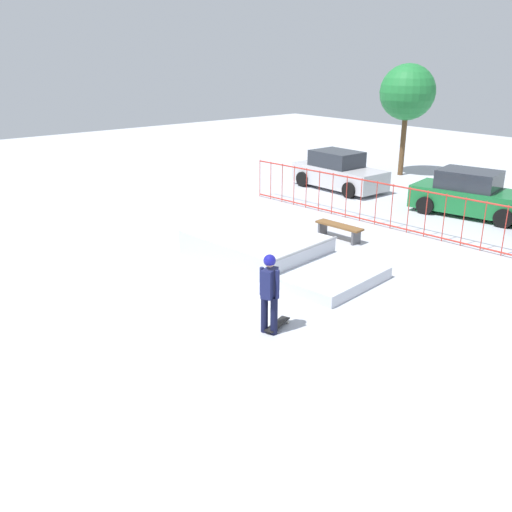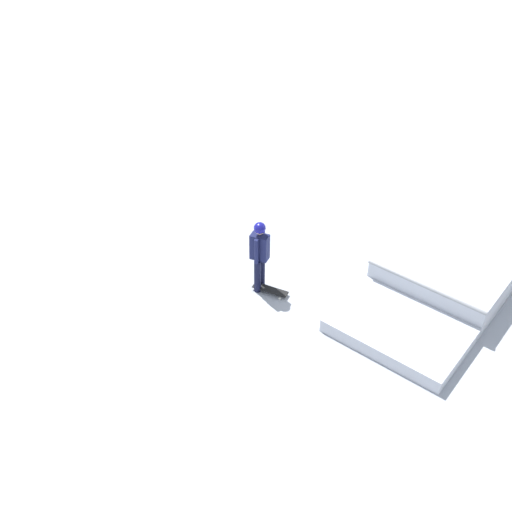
{
  "view_description": "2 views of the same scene",
  "coord_description": "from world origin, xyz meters",
  "px_view_note": "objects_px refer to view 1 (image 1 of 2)",
  "views": [
    {
      "loc": [
        10.25,
        -8.81,
        5.42
      ],
      "look_at": [
        0.76,
        -0.84,
        0.9
      ],
      "focal_mm": 38.74,
      "sensor_mm": 36.0,
      "label": 1
    },
    {
      "loc": [
        9.66,
        5.04,
        8.58
      ],
      "look_at": [
        2.77,
        -1.98,
        1.0
      ],
      "focal_mm": 41.89,
      "sensor_mm": 36.0,
      "label": 2
    }
  ],
  "objects_px": {
    "distant_tree": "(407,93)",
    "parked_car_silver": "(339,172)",
    "parked_car_green": "(471,195)",
    "skate_ramp": "(268,251)",
    "park_bench": "(339,228)",
    "skateboard": "(277,324)",
    "skater": "(269,288)"
  },
  "relations": [
    {
      "from": "distant_tree",
      "to": "parked_car_silver",
      "type": "bearing_deg",
      "value": -89.14
    },
    {
      "from": "parked_car_green",
      "to": "skate_ramp",
      "type": "bearing_deg",
      "value": -108.39
    },
    {
      "from": "park_bench",
      "to": "distant_tree",
      "type": "relative_size",
      "value": 0.32
    },
    {
      "from": "skateboard",
      "to": "distant_tree",
      "type": "bearing_deg",
      "value": -171.95
    },
    {
      "from": "park_bench",
      "to": "parked_car_green",
      "type": "distance_m",
      "value": 5.82
    },
    {
      "from": "skateboard",
      "to": "park_bench",
      "type": "height_order",
      "value": "park_bench"
    },
    {
      "from": "skater",
      "to": "parked_car_silver",
      "type": "relative_size",
      "value": 0.42
    },
    {
      "from": "skater",
      "to": "parked_car_silver",
      "type": "height_order",
      "value": "skater"
    },
    {
      "from": "skate_ramp",
      "to": "parked_car_green",
      "type": "height_order",
      "value": "parked_car_green"
    },
    {
      "from": "skater",
      "to": "skateboard",
      "type": "height_order",
      "value": "skater"
    },
    {
      "from": "skateboard",
      "to": "parked_car_green",
      "type": "relative_size",
      "value": 0.19
    },
    {
      "from": "skater",
      "to": "distant_tree",
      "type": "height_order",
      "value": "distant_tree"
    },
    {
      "from": "park_bench",
      "to": "parked_car_silver",
      "type": "xyz_separation_m",
      "value": [
        -4.71,
        5.18,
        0.37
      ]
    },
    {
      "from": "park_bench",
      "to": "distant_tree",
      "type": "distance_m",
      "value": 11.33
    },
    {
      "from": "skate_ramp",
      "to": "parked_car_green",
      "type": "xyz_separation_m",
      "value": [
        1.05,
        8.68,
        0.41
      ]
    },
    {
      "from": "skate_ramp",
      "to": "skater",
      "type": "height_order",
      "value": "skater"
    },
    {
      "from": "park_bench",
      "to": "parked_car_green",
      "type": "height_order",
      "value": "parked_car_green"
    },
    {
      "from": "skate_ramp",
      "to": "park_bench",
      "type": "height_order",
      "value": "skate_ramp"
    },
    {
      "from": "skater",
      "to": "skateboard",
      "type": "distance_m",
      "value": 0.97
    },
    {
      "from": "skateboard",
      "to": "parked_car_silver",
      "type": "height_order",
      "value": "parked_car_silver"
    },
    {
      "from": "skater",
      "to": "skateboard",
      "type": "bearing_deg",
      "value": 168.73
    },
    {
      "from": "parked_car_silver",
      "to": "distant_tree",
      "type": "relative_size",
      "value": 0.81
    },
    {
      "from": "skateboard",
      "to": "distant_tree",
      "type": "xyz_separation_m",
      "value": [
        -7.95,
        15.13,
        3.72
      ]
    },
    {
      "from": "parked_car_green",
      "to": "skater",
      "type": "bearing_deg",
      "value": -91.01
    },
    {
      "from": "skateboard",
      "to": "parked_car_silver",
      "type": "xyz_separation_m",
      "value": [
        -7.88,
        10.63,
        0.65
      ]
    },
    {
      "from": "parked_car_green",
      "to": "park_bench",
      "type": "bearing_deg",
      "value": -112.55
    },
    {
      "from": "skate_ramp",
      "to": "distant_tree",
      "type": "distance_m",
      "value": 13.99
    },
    {
      "from": "park_bench",
      "to": "parked_car_silver",
      "type": "bearing_deg",
      "value": 132.25
    },
    {
      "from": "park_bench",
      "to": "skateboard",
      "type": "bearing_deg",
      "value": -59.76
    },
    {
      "from": "skateboard",
      "to": "parked_car_silver",
      "type": "distance_m",
      "value": 13.25
    },
    {
      "from": "skater",
      "to": "parked_car_green",
      "type": "relative_size",
      "value": 0.4
    },
    {
      "from": "skater",
      "to": "distant_tree",
      "type": "distance_m",
      "value": 17.59
    }
  ]
}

